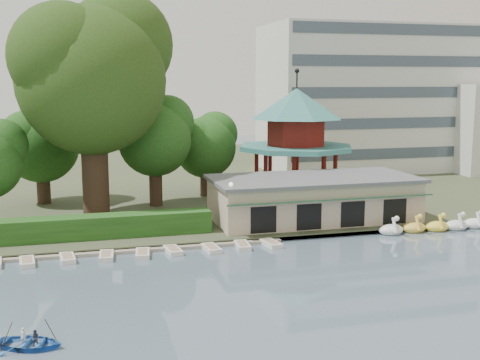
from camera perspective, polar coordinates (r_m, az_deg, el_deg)
name	(u,v)px	position (r m, az deg, el deg)	size (l,w,h in m)	color
ground_plane	(294,330)	(32.44, 5.13, -13.99)	(220.00, 220.00, 0.00)	slate
shore	(159,176)	(81.55, -7.67, 0.36)	(220.00, 70.00, 0.40)	#424930
embankment	(218,243)	(48.08, -2.09, -5.95)	(220.00, 0.60, 0.30)	gray
dock	(61,255)	(46.85, -16.60, -6.79)	(34.00, 1.60, 0.24)	gray
boathouse	(313,198)	(54.91, 6.98, -1.70)	(18.60, 9.39, 3.90)	#C5AC93
pavilion	(296,132)	(64.19, 5.34, 4.54)	(12.40, 12.40, 13.50)	#C5AC93
office_building	(391,103)	(88.23, 14.16, 7.06)	(38.00, 18.00, 20.00)	silver
hedge	(21,231)	(49.93, -20.04, -4.58)	(30.00, 2.00, 1.80)	#25541B
lamp_post	(231,198)	(49.31, -0.87, -1.75)	(0.36, 0.36, 4.28)	black
big_tree	(93,69)	(56.12, -13.75, 10.23)	(14.66, 13.66, 20.72)	#3A281C
small_trees	(71,145)	(60.61, -15.69, 3.17)	(39.75, 17.00, 11.08)	#3A281C
swan_boats	(477,224)	(57.24, 21.53, -3.86)	(18.86, 2.08, 1.92)	white
moored_rowboats	(69,258)	(45.52, -15.94, -7.16)	(32.06, 2.75, 0.36)	silver
rowboat_with_passengers	(29,339)	(31.90, -19.34, -14.01)	(5.41, 4.67, 2.01)	#2963B4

